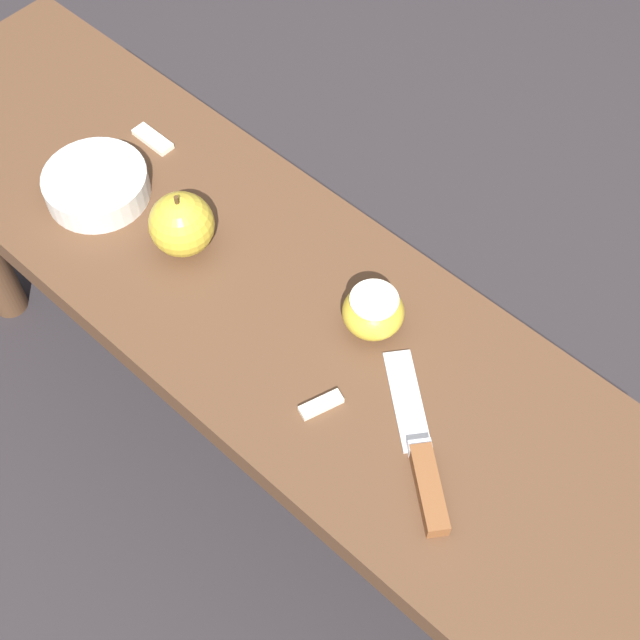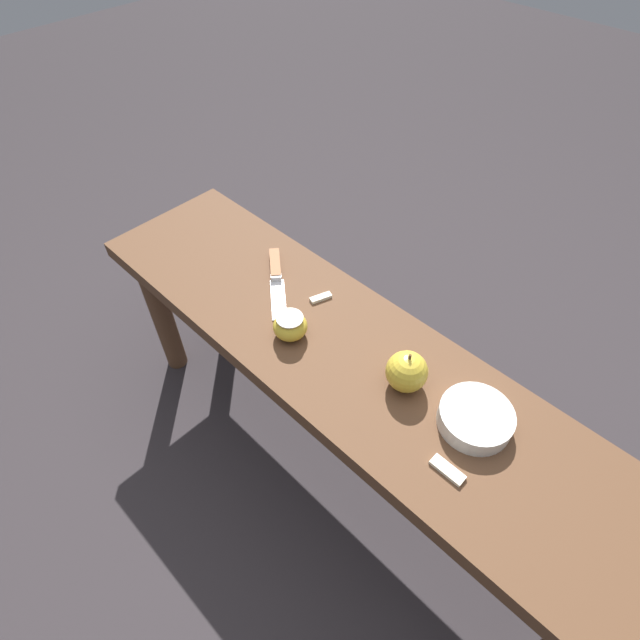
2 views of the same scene
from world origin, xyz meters
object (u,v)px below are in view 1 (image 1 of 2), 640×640
Objects in this scene: apple_whole at (182,224)px; apple_cut at (373,312)px; knife at (423,463)px; wooden_bench at (280,338)px; bowl at (96,185)px.

apple_whole reaches higher than apple_cut.
apple_cut is at bearing 6.77° from knife.
wooden_bench is 14.63× the size of apple_whole.
apple_whole is (0.14, 0.02, 0.13)m from wooden_bench.
knife is at bearing 175.22° from apple_whole.
bowl is (0.14, 0.02, -0.02)m from apple_whole.
wooden_bench is 0.19m from apple_whole.
bowl is at bearing 7.52° from apple_whole.
bowl is at bearing 12.33° from apple_cut.
bowl is (0.55, -0.01, 0.01)m from knife.
wooden_bench is 0.31m from bowl.
apple_whole is 1.26× the size of apple_cut.
apple_cut is at bearing -154.37° from wooden_bench.
bowl reaches higher than knife.
apple_cut reaches higher than knife.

